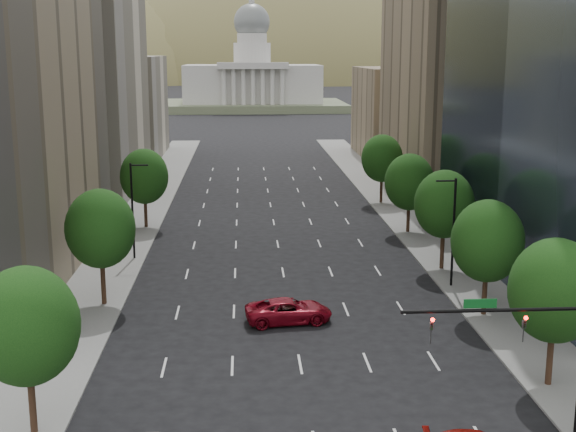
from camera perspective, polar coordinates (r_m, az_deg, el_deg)
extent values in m
cube|color=slate|center=(67.70, -13.63, -4.26)|extent=(6.00, 200.00, 0.15)
cube|color=slate|center=(69.22, 12.57, -3.85)|extent=(6.00, 200.00, 0.15)
cube|color=beige|center=(109.08, -15.13, 11.07)|extent=(14.00, 30.00, 35.00)
cube|color=beige|center=(141.90, -12.28, 7.94)|extent=(14.00, 26.00, 18.00)
cube|color=#8C7759|center=(107.76, 12.04, 9.88)|extent=(14.00, 30.00, 30.00)
cube|color=#8C7759|center=(140.22, 8.36, 7.63)|extent=(14.00, 26.00, 16.00)
cylinder|color=#382316|center=(46.66, 18.98, -9.68)|extent=(0.36, 0.36, 4.00)
ellipsoid|color=black|center=(45.43, 19.31, -5.27)|extent=(5.20, 5.20, 5.98)
cylinder|color=#382316|center=(57.27, 14.47, -5.37)|extent=(0.36, 0.36, 3.90)
ellipsoid|color=black|center=(56.30, 14.67, -1.81)|extent=(5.20, 5.20, 5.98)
cylinder|color=#382316|center=(68.31, 11.44, -2.30)|extent=(0.36, 0.36, 4.10)
ellipsoid|color=black|center=(67.46, 11.58, 0.88)|extent=(5.20, 5.20, 5.98)
cylinder|color=#382316|center=(81.59, 8.96, 0.05)|extent=(0.36, 0.36, 3.80)
ellipsoid|color=black|center=(80.92, 9.05, 2.52)|extent=(5.20, 5.20, 5.98)
cylinder|color=#382316|center=(96.96, 6.97, 2.09)|extent=(0.36, 0.36, 4.00)
ellipsoid|color=black|center=(96.38, 7.03, 4.30)|extent=(5.20, 5.20, 5.98)
cylinder|color=#382316|center=(41.06, -18.57, -12.72)|extent=(0.36, 0.36, 4.00)
ellipsoid|color=black|center=(39.67, -18.94, -7.77)|extent=(5.20, 5.20, 5.98)
cylinder|color=#382316|center=(59.33, -13.63, -4.59)|extent=(0.36, 0.36, 4.15)
ellipsoid|color=black|center=(58.34, -13.83, -0.92)|extent=(5.20, 5.20, 5.98)
cylinder|color=#382316|center=(84.29, -10.58, 0.43)|extent=(0.36, 0.36, 3.95)
ellipsoid|color=black|center=(83.63, -10.68, 2.92)|extent=(5.20, 5.20, 5.98)
cylinder|color=black|center=(62.92, 12.24, -1.28)|extent=(0.20, 0.20, 9.00)
cylinder|color=black|center=(61.87, 11.70, 2.59)|extent=(1.60, 0.14, 0.14)
cylinder|color=black|center=(71.11, -11.53, 0.30)|extent=(0.20, 0.20, 9.00)
cylinder|color=black|center=(70.25, -11.03, 3.74)|extent=(1.60, 0.14, 0.14)
cylinder|color=black|center=(37.88, 15.14, -6.81)|extent=(9.00, 0.18, 0.18)
imported|color=black|center=(38.55, 17.23, -7.46)|extent=(0.18, 0.22, 1.10)
imported|color=black|center=(37.23, 10.67, -7.82)|extent=(0.18, 0.22, 1.10)
sphere|color=#FF0C07|center=(38.33, 17.34, -7.27)|extent=(0.20, 0.20, 0.20)
sphere|color=#FF0C07|center=(37.00, 10.75, -7.62)|extent=(0.20, 0.20, 0.20)
cube|color=#0C591E|center=(37.55, 14.15, -6.35)|extent=(1.60, 0.06, 0.45)
cube|color=#596647|center=(254.53, -2.66, 8.22)|extent=(60.00, 40.00, 2.50)
cube|color=silver|center=(254.13, -2.67, 9.85)|extent=(44.00, 26.00, 12.00)
cube|color=silver|center=(239.96, -2.64, 11.14)|extent=(22.00, 4.00, 2.00)
cylinder|color=silver|center=(253.92, -2.69, 11.99)|extent=(12.00, 12.00, 7.00)
cylinder|color=silver|center=(253.95, -2.71, 13.12)|extent=(9.60, 9.60, 3.00)
sphere|color=slate|center=(254.09, -2.72, 14.27)|extent=(11.60, 11.60, 11.60)
cylinder|color=silver|center=(254.37, -2.73, 15.59)|extent=(1.80, 1.80, 2.50)
ellipsoid|color=brown|center=(582.55, -17.06, 6.53)|extent=(380.00, 342.00, 190.00)
ellipsoid|color=brown|center=(608.50, 0.72, 6.46)|extent=(440.00, 396.00, 240.00)
ellipsoid|color=brown|center=(680.46, 15.02, 7.25)|extent=(360.00, 324.00, 200.00)
imported|color=maroon|center=(54.54, 0.05, -7.08)|extent=(6.46, 3.63, 1.71)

